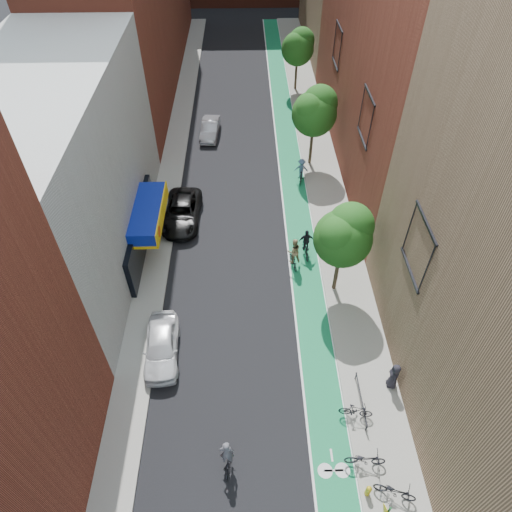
{
  "coord_description": "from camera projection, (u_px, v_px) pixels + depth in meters",
  "views": [
    {
      "loc": [
        0.2,
        -8.71,
        21.91
      ],
      "look_at": [
        0.74,
        11.6,
        1.5
      ],
      "focal_mm": 32.0,
      "sensor_mm": 36.0,
      "label": 1
    }
  ],
  "objects": [
    {
      "name": "parked_bike_far",
      "position": [
        365.0,
        459.0,
        20.78
      ],
      "size": [
        1.93,
        0.78,
        1.0
      ],
      "primitive_type": "imported",
      "rotation": [
        0.0,
        0.0,
        1.51
      ],
      "color": "black",
      "rests_on": "sidewalk_right"
    },
    {
      "name": "parked_car_silver",
      "position": [
        210.0,
        129.0,
        41.47
      ],
      "size": [
        1.77,
        4.29,
        1.38
      ],
      "primitive_type": "imported",
      "rotation": [
        0.0,
        0.0,
        -0.07
      ],
      "color": "#9799A0",
      "rests_on": "ground"
    },
    {
      "name": "fire_hydrant",
      "position": [
        368.0,
        491.0,
        19.93
      ],
      "size": [
        0.25,
        0.25,
        0.72
      ],
      "color": "gold",
      "rests_on": "sidewalk_right"
    },
    {
      "name": "parked_bike_near",
      "position": [
        395.0,
        491.0,
        19.83
      ],
      "size": [
        1.96,
        1.24,
        0.97
      ],
      "primitive_type": "imported",
      "rotation": [
        0.0,
        0.0,
        1.22
      ],
      "color": "black",
      "rests_on": "sidewalk_right"
    },
    {
      "name": "tree_far",
      "position": [
        298.0,
        46.0,
        45.39
      ],
      "size": [
        3.3,
        3.25,
        6.21
      ],
      "color": "#332619",
      "rests_on": "ground"
    },
    {
      "name": "ground",
      "position": [
        247.0,
        451.0,
        21.67
      ],
      "size": [
        160.0,
        160.0,
        0.0
      ],
      "primitive_type": "plane",
      "color": "black",
      "rests_on": "ground"
    },
    {
      "name": "building_left_white",
      "position": [
        58.0,
        178.0,
        27.08
      ],
      "size": [
        8.0,
        20.0,
        12.0
      ],
      "primitive_type": "cube",
      "color": "silver",
      "rests_on": "ground"
    },
    {
      "name": "sidewalk_right",
      "position": [
        317.0,
        150.0,
        40.07
      ],
      "size": [
        3.0,
        68.0,
        0.15
      ],
      "primitive_type": "cube",
      "color": "gray",
      "rests_on": "ground"
    },
    {
      "name": "parked_car_black",
      "position": [
        182.0,
        212.0,
        33.02
      ],
      "size": [
        2.72,
        5.5,
        1.5
      ],
      "primitive_type": "imported",
      "rotation": [
        0.0,
        0.0,
        -0.04
      ],
      "color": "black",
      "rests_on": "ground"
    },
    {
      "name": "cyclist_lead",
      "position": [
        227.0,
        458.0,
        20.68
      ],
      "size": [
        0.68,
        1.56,
        2.18
      ],
      "rotation": [
        0.0,
        0.0,
        3.1
      ],
      "color": "black",
      "rests_on": "ground"
    },
    {
      "name": "cyclist_lane_mid",
      "position": [
        306.0,
        246.0,
        30.54
      ],
      "size": [
        1.0,
        1.87,
        2.03
      ],
      "rotation": [
        0.0,
        0.0,
        3.19
      ],
      "color": "black",
      "rests_on": "ground"
    },
    {
      "name": "building_right_mid_red",
      "position": [
        409.0,
        16.0,
        32.43
      ],
      "size": [
        8.0,
        28.0,
        22.0
      ],
      "primitive_type": "cube",
      "color": "maroon",
      "rests_on": "ground"
    },
    {
      "name": "cyclist_lane_far",
      "position": [
        301.0,
        172.0,
        36.42
      ],
      "size": [
        1.13,
        1.84,
        1.96
      ],
      "rotation": [
        0.0,
        0.0,
        2.97
      ],
      "color": "black",
      "rests_on": "ground"
    },
    {
      "name": "cyclist_lane_near",
      "position": [
        294.0,
        254.0,
        29.59
      ],
      "size": [
        1.05,
        1.52,
        2.23
      ],
      "rotation": [
        0.0,
        0.0,
        3.36
      ],
      "color": "black",
      "rests_on": "ground"
    },
    {
      "name": "parked_car_white",
      "position": [
        161.0,
        346.0,
        24.92
      ],
      "size": [
        2.09,
        4.62,
        1.54
      ],
      "primitive_type": "imported",
      "rotation": [
        0.0,
        0.0,
        0.06
      ],
      "color": "silver",
      "rests_on": "ground"
    },
    {
      "name": "bike_lane",
      "position": [
        289.0,
        151.0,
        40.07
      ],
      "size": [
        2.0,
        68.0,
        0.01
      ],
      "primitive_type": "cube",
      "color": "#126A43",
      "rests_on": "ground"
    },
    {
      "name": "sidewalk_left",
      "position": [
        175.0,
        152.0,
        39.84
      ],
      "size": [
        2.0,
        68.0,
        0.15
      ],
      "primitive_type": "cube",
      "color": "gray",
      "rests_on": "ground"
    },
    {
      "name": "pedestrian",
      "position": [
        394.0,
        376.0,
        23.36
      ],
      "size": [
        0.64,
        0.9,
        1.73
      ],
      "primitive_type": "imported",
      "rotation": [
        0.0,
        0.0,
        -1.68
      ],
      "color": "black",
      "rests_on": "sidewalk_right"
    },
    {
      "name": "parked_bike_mid",
      "position": [
        356.0,
        411.0,
        22.41
      ],
      "size": [
        1.73,
        0.75,
        1.0
      ],
      "primitive_type": "imported",
      "rotation": [
        0.0,
        0.0,
        1.4
      ],
      "color": "black",
      "rests_on": "sidewalk_right"
    },
    {
      "name": "tree_mid",
      "position": [
        315.0,
        110.0,
        35.25
      ],
      "size": [
        3.55,
        3.53,
        6.74
      ],
      "color": "#332619",
      "rests_on": "ground"
    },
    {
      "name": "tree_near",
      "position": [
        344.0,
        235.0,
        25.54
      ],
      "size": [
        3.4,
        3.36,
        6.42
      ],
      "color": "#332619",
      "rests_on": "ground"
    }
  ]
}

